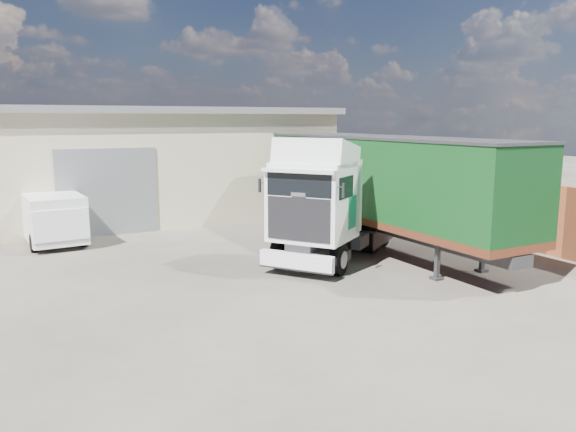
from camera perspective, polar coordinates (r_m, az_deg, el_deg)
name	(u,v)px	position (r m, az deg, el deg)	size (l,w,h in m)	color
ground	(246,294)	(15.66, -4.27, -7.95)	(120.00, 120.00, 0.00)	#282621
brick_boundary_wall	(428,197)	(26.43, 14.07, 1.87)	(0.35, 26.00, 2.50)	brown
tractor_unit	(323,211)	(18.59, 3.58, 0.52)	(6.34, 5.59, 4.21)	black
box_trailer	(381,181)	(20.76, 9.43, 3.52)	(2.94, 12.59, 4.17)	#2D2D30
panel_van	(52,217)	(23.75, -22.89, -0.08)	(2.32, 4.91, 1.95)	black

